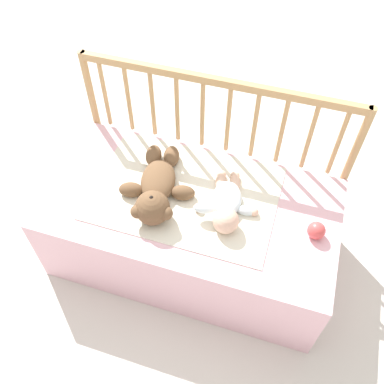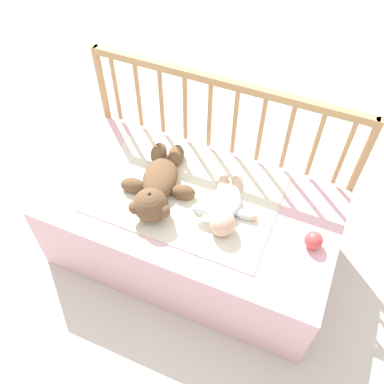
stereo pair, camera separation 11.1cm
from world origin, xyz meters
The scene contains 7 objects.
ground_plane centered at (0.00, 0.00, 0.00)m, with size 12.00×12.00×0.00m, color silver.
crib_mattress centered at (0.00, 0.00, 0.22)m, with size 1.33×0.70×0.43m.
crib_rail centered at (0.00, 0.37, 0.60)m, with size 1.33×0.04×0.84m.
blanket centered at (-0.04, 0.04, 0.43)m, with size 0.83×0.57×0.01m.
teddy_bear centered at (-0.16, -0.01, 0.49)m, with size 0.35×0.48×0.15m.
baby centered at (0.16, 0.01, 0.47)m, with size 0.28×0.36×0.11m.
toy_ball centered at (0.55, -0.01, 0.47)m, with size 0.08×0.08×0.08m.
Camera 1 is at (0.36, -1.11, 1.96)m, focal length 40.00 mm.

